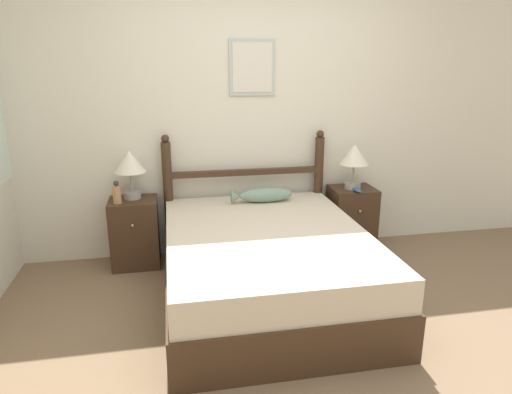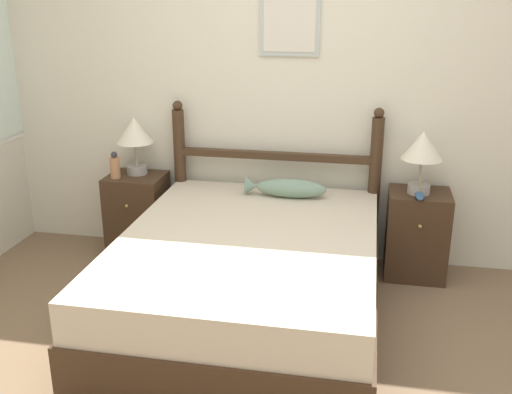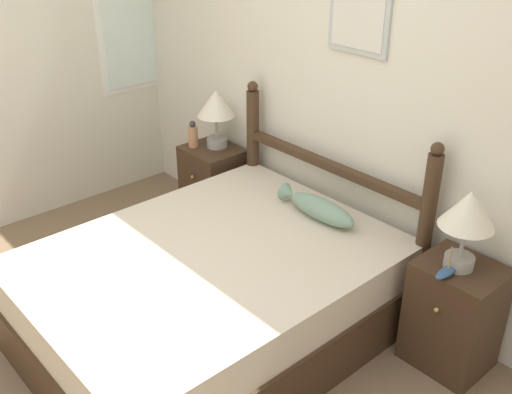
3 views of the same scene
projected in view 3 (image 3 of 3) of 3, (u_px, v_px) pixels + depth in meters
name	position (u px, v px, depth m)	size (l,w,h in m)	color
wall_back	(360.00, 84.00, 3.39)	(6.40, 0.08, 2.55)	beige
bed	(211.00, 295.00, 3.30)	(1.49, 1.93, 0.55)	#3D2819
headboard	(328.00, 190.00, 3.69)	(1.49, 0.08, 1.14)	#3D2819
nightstand_left	(214.00, 186.00, 4.43)	(0.41, 0.37, 0.60)	#3D2819
nightstand_right	(453.00, 315.00, 3.09)	(0.41, 0.37, 0.60)	#3D2819
table_lamp_left	(216.00, 107.00, 4.18)	(0.27, 0.27, 0.42)	gray
table_lamp_right	(468.00, 214.00, 2.82)	(0.27, 0.27, 0.42)	gray
bottle	(193.00, 135.00, 4.28)	(0.07, 0.07, 0.20)	tan
model_boat	(448.00, 271.00, 2.89)	(0.06, 0.19, 0.15)	#335684
fish_pillow	(318.00, 208.00, 3.48)	(0.55, 0.14, 0.13)	gray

